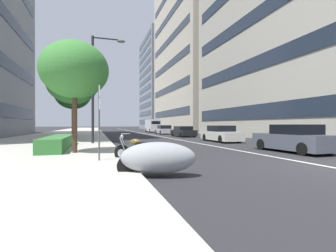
{
  "coord_description": "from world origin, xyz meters",
  "views": [
    {
      "loc": [
        -6.24,
        7.64,
        1.44
      ],
      "look_at": [
        13.86,
        1.54,
        1.33
      ],
      "focal_mm": 25.59,
      "sensor_mm": 36.0,
      "label": 1
    }
  ],
  "objects_px": {
    "car_approaching_light": "(221,134)",
    "street_tree_by_lamp_post": "(75,70)",
    "street_tree_near_plaza_corner": "(73,83)",
    "car_mid_block_traffic": "(164,130)",
    "parking_sign_by_curb": "(99,113)",
    "street_lamp_with_banners": "(98,78)",
    "motorcycle_mid_row": "(157,158)",
    "street_tree_mid_sidewalk": "(73,94)",
    "delivery_van_ahead": "(153,125)",
    "motorcycle_second_in_row": "(139,151)",
    "car_following_behind": "(183,132)",
    "car_far_down_avenue": "(293,139)"
  },
  "relations": [
    {
      "from": "street_tree_near_plaza_corner",
      "to": "street_tree_mid_sidewalk",
      "type": "bearing_deg",
      "value": 4.81
    },
    {
      "from": "car_approaching_light",
      "to": "street_tree_by_lamp_post",
      "type": "xyz_separation_m",
      "value": [
        -6.39,
        11.17,
        3.33
      ]
    },
    {
      "from": "delivery_van_ahead",
      "to": "street_tree_near_plaza_corner",
      "type": "relative_size",
      "value": 0.89
    },
    {
      "from": "motorcycle_second_in_row",
      "to": "delivery_van_ahead",
      "type": "xyz_separation_m",
      "value": [
        36.07,
        -9.02,
        0.9
      ]
    },
    {
      "from": "delivery_van_ahead",
      "to": "street_lamp_with_banners",
      "type": "height_order",
      "value": "street_lamp_with_banners"
    },
    {
      "from": "car_approaching_light",
      "to": "parking_sign_by_curb",
      "type": "distance_m",
      "value": 13.74
    },
    {
      "from": "car_far_down_avenue",
      "to": "street_tree_mid_sidewalk",
      "type": "height_order",
      "value": "street_tree_mid_sidewalk"
    },
    {
      "from": "street_lamp_with_banners",
      "to": "street_tree_near_plaza_corner",
      "type": "distance_m",
      "value": 2.78
    },
    {
      "from": "car_mid_block_traffic",
      "to": "parking_sign_by_curb",
      "type": "distance_m",
      "value": 28.72
    },
    {
      "from": "car_following_behind",
      "to": "delivery_van_ahead",
      "type": "bearing_deg",
      "value": -2.21
    },
    {
      "from": "car_mid_block_traffic",
      "to": "delivery_van_ahead",
      "type": "xyz_separation_m",
      "value": [
        9.26,
        -0.39,
        0.68
      ]
    },
    {
      "from": "street_tree_mid_sidewalk",
      "to": "street_tree_by_lamp_post",
      "type": "bearing_deg",
      "value": -174.93
    },
    {
      "from": "delivery_van_ahead",
      "to": "street_lamp_with_banners",
      "type": "relative_size",
      "value": 0.73
    },
    {
      "from": "car_approaching_light",
      "to": "street_lamp_with_banners",
      "type": "height_order",
      "value": "street_lamp_with_banners"
    },
    {
      "from": "car_far_down_avenue",
      "to": "parking_sign_by_curb",
      "type": "bearing_deg",
      "value": 95.49
    },
    {
      "from": "street_tree_mid_sidewalk",
      "to": "car_approaching_light",
      "type": "bearing_deg",
      "value": -125.62
    },
    {
      "from": "car_far_down_avenue",
      "to": "street_tree_mid_sidewalk",
      "type": "xyz_separation_m",
      "value": [
        17.01,
        12.3,
        3.99
      ]
    },
    {
      "from": "car_mid_block_traffic",
      "to": "street_lamp_with_banners",
      "type": "height_order",
      "value": "street_lamp_with_banners"
    },
    {
      "from": "street_tree_near_plaza_corner",
      "to": "car_mid_block_traffic",
      "type": "bearing_deg",
      "value": -36.22
    },
    {
      "from": "car_following_behind",
      "to": "street_tree_near_plaza_corner",
      "type": "relative_size",
      "value": 0.72
    },
    {
      "from": "motorcycle_mid_row",
      "to": "street_tree_by_lamp_post",
      "type": "distance_m",
      "value": 6.92
    },
    {
      "from": "motorcycle_second_in_row",
      "to": "car_far_down_avenue",
      "type": "distance_m",
      "value": 8.52
    },
    {
      "from": "car_mid_block_traffic",
      "to": "parking_sign_by_curb",
      "type": "xyz_separation_m",
      "value": [
        -26.87,
        10.09,
        1.23
      ]
    },
    {
      "from": "car_mid_block_traffic",
      "to": "street_tree_near_plaza_corner",
      "type": "distance_m",
      "value": 20.48
    },
    {
      "from": "car_far_down_avenue",
      "to": "car_following_behind",
      "type": "xyz_separation_m",
      "value": [
        17.0,
        -0.15,
        -0.07
      ]
    },
    {
      "from": "car_approaching_light",
      "to": "car_mid_block_traffic",
      "type": "relative_size",
      "value": 1.04
    },
    {
      "from": "car_far_down_avenue",
      "to": "street_tree_by_lamp_post",
      "type": "height_order",
      "value": "street_tree_by_lamp_post"
    },
    {
      "from": "car_following_behind",
      "to": "street_tree_near_plaza_corner",
      "type": "height_order",
      "value": "street_tree_near_plaza_corner"
    },
    {
      "from": "car_approaching_light",
      "to": "car_following_behind",
      "type": "bearing_deg",
      "value": 2.34
    },
    {
      "from": "delivery_van_ahead",
      "to": "street_tree_by_lamp_post",
      "type": "relative_size",
      "value": 1.07
    },
    {
      "from": "car_far_down_avenue",
      "to": "street_tree_near_plaza_corner",
      "type": "relative_size",
      "value": 0.69
    },
    {
      "from": "street_tree_by_lamp_post",
      "to": "motorcycle_second_in_row",
      "type": "bearing_deg",
      "value": -137.83
    },
    {
      "from": "car_following_behind",
      "to": "street_tree_mid_sidewalk",
      "type": "height_order",
      "value": "street_tree_mid_sidewalk"
    },
    {
      "from": "street_tree_near_plaza_corner",
      "to": "car_far_down_avenue",
      "type": "bearing_deg",
      "value": -129.11
    },
    {
      "from": "parking_sign_by_curb",
      "to": "street_lamp_with_banners",
      "type": "bearing_deg",
      "value": -0.24
    },
    {
      "from": "motorcycle_second_in_row",
      "to": "car_mid_block_traffic",
      "type": "distance_m",
      "value": 28.16
    },
    {
      "from": "delivery_van_ahead",
      "to": "motorcycle_second_in_row",
      "type": "bearing_deg",
      "value": 166.77
    },
    {
      "from": "motorcycle_mid_row",
      "to": "street_tree_mid_sidewalk",
      "type": "distance_m",
      "value": 21.57
    },
    {
      "from": "motorcycle_second_in_row",
      "to": "parking_sign_by_curb",
      "type": "xyz_separation_m",
      "value": [
        -0.06,
        1.45,
        1.45
      ]
    },
    {
      "from": "motorcycle_mid_row",
      "to": "car_mid_block_traffic",
      "type": "bearing_deg",
      "value": -89.06
    },
    {
      "from": "car_approaching_light",
      "to": "car_mid_block_traffic",
      "type": "distance_m",
      "value": 17.65
    },
    {
      "from": "motorcycle_mid_row",
      "to": "car_far_down_avenue",
      "type": "xyz_separation_m",
      "value": [
        3.8,
        -8.39,
        0.15
      ]
    },
    {
      "from": "motorcycle_second_in_row",
      "to": "street_tree_mid_sidewalk",
      "type": "height_order",
      "value": "street_tree_mid_sidewalk"
    },
    {
      "from": "delivery_van_ahead",
      "to": "parking_sign_by_curb",
      "type": "xyz_separation_m",
      "value": [
        -36.13,
        10.47,
        0.55
      ]
    },
    {
      "from": "motorcycle_mid_row",
      "to": "street_lamp_with_banners",
      "type": "relative_size",
      "value": 0.3
    },
    {
      "from": "street_tree_by_lamp_post",
      "to": "street_tree_mid_sidewalk",
      "type": "height_order",
      "value": "street_tree_mid_sidewalk"
    },
    {
      "from": "motorcycle_mid_row",
      "to": "car_following_behind",
      "type": "height_order",
      "value": "car_following_behind"
    },
    {
      "from": "car_far_down_avenue",
      "to": "car_mid_block_traffic",
      "type": "bearing_deg",
      "value": -1.76
    },
    {
      "from": "motorcycle_second_in_row",
      "to": "street_tree_mid_sidewalk",
      "type": "relative_size",
      "value": 0.29
    },
    {
      "from": "street_tree_mid_sidewalk",
      "to": "delivery_van_ahead",
      "type": "bearing_deg",
      "value": -35.68
    }
  ]
}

